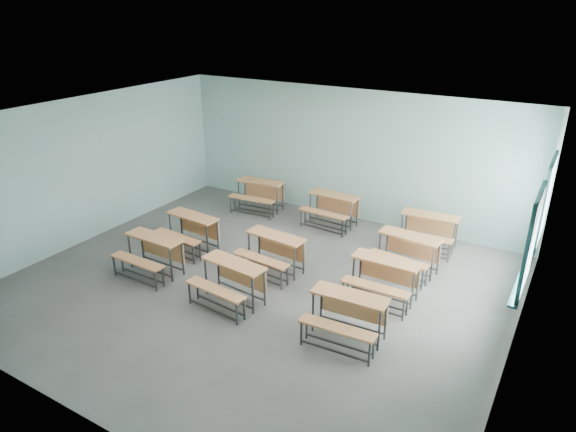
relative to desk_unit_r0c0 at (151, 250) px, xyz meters
name	(u,v)px	position (x,y,z in m)	size (l,w,h in m)	color
room	(261,208)	(2.16, 0.72, 1.08)	(9.04, 8.04, 3.24)	slate
desk_unit_r0c0	(151,250)	(0.00, 0.00, 0.00)	(1.25, 0.85, 0.77)	#CD804A
desk_unit_r0c1	(230,277)	(1.98, -0.07, 0.00)	(1.30, 0.94, 0.77)	#CD804A
desk_unit_r0c2	(347,311)	(4.23, -0.01, 0.00)	(1.27, 0.89, 0.77)	#CD804A
desk_unit_r1c0	(190,227)	(-0.07, 1.23, 0.00)	(1.29, 0.92, 0.77)	#CD804A
desk_unit_r1c1	(273,248)	(2.02, 1.29, 0.00)	(1.29, 0.92, 0.77)	#CD804A
desk_unit_r1c2	(383,274)	(4.30, 1.43, 0.00)	(1.23, 0.83, 0.77)	#CD804A
desk_unit_r2c2	(407,249)	(4.32, 2.64, 0.00)	(1.31, 0.95, 0.77)	#CD804A
desk_unit_r3c0	(259,191)	(-0.05, 3.89, 0.00)	(1.30, 0.94, 0.77)	#CD804A
desk_unit_r3c1	(331,205)	(2.00, 3.97, 0.00)	(1.27, 0.89, 0.77)	#CD804A
desk_unit_r3c2	(428,227)	(4.38, 3.91, 0.00)	(1.27, 0.89, 0.77)	#CD804A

